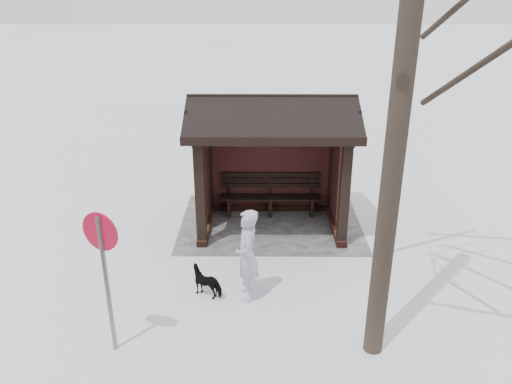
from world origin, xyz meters
TOP-DOWN VIEW (x-y plane):
  - ground at (0.00, 0.00)m, footprint 120.00×120.00m
  - trampled_patch at (0.00, -0.20)m, footprint 4.20×3.20m
  - bus_shelter at (0.00, -0.16)m, footprint 3.60×2.40m
  - pedestrian at (0.48, 2.83)m, footprint 0.45×0.65m
  - dog at (1.20, 2.74)m, footprint 0.71×0.54m
  - road_sign at (2.50, 4.20)m, footprint 0.56×0.25m

SIDE VIEW (x-z plane):
  - ground at x=0.00m, z-range 0.00..0.00m
  - trampled_patch at x=0.00m, z-range 0.00..0.02m
  - dog at x=1.20m, z-range 0.00..0.55m
  - pedestrian at x=0.48m, z-range 0.00..1.72m
  - road_sign at x=2.50m, z-range 0.52..2.84m
  - bus_shelter at x=0.00m, z-range 0.62..3.71m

